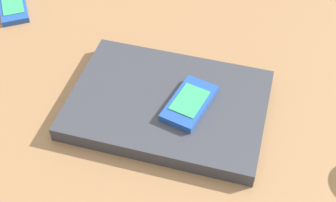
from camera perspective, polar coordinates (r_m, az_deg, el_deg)
name	(u,v)px	position (r cm, az deg, el deg)	size (l,w,h in cm)	color
desk_surface	(135,110)	(74.92, -4.09, -1.13)	(120.00, 80.00, 3.00)	olive
laptop_closed	(168,104)	(71.90, 0.00, -0.41)	(30.16, 21.23, 2.47)	#33353D
cell_phone_on_laptop	(190,103)	(69.70, 2.69, -0.24)	(8.98, 11.09, 1.27)	#1E479E
cell_phone_on_desk	(13,7)	(96.82, -18.65, 10.97)	(8.42, 11.34, 1.24)	#1E479E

